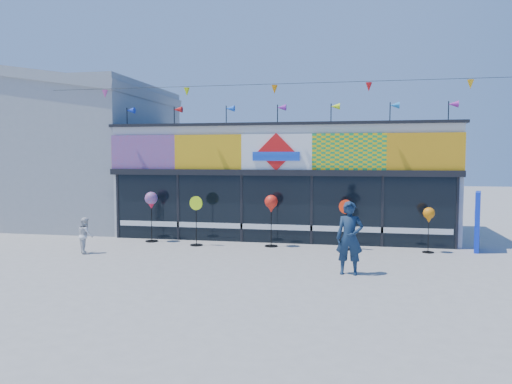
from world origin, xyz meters
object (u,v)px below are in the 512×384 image
(spinner_4, at_px, (429,216))
(spinner_1, at_px, (196,220))
(adult_man, at_px, (350,238))
(spinner_3, at_px, (345,223))
(spinner_0, at_px, (151,202))
(spinner_2, at_px, (271,205))
(child, at_px, (85,235))
(blue_sign, at_px, (477,221))

(spinner_4, bearing_deg, spinner_1, -178.36)
(adult_man, bearing_deg, spinner_3, 95.26)
(spinner_0, bearing_deg, spinner_2, -1.66)
(spinner_3, distance_m, child, 8.05)
(spinner_1, distance_m, spinner_3, 4.86)
(spinner_2, bearing_deg, child, -157.65)
(spinner_2, height_order, adult_man, adult_man)
(spinner_0, relative_size, child, 1.58)
(spinner_1, relative_size, adult_man, 0.90)
(blue_sign, distance_m, adult_man, 5.50)
(spinner_1, height_order, adult_man, adult_man)
(spinner_2, bearing_deg, adult_man, -53.38)
(spinner_4, distance_m, child, 10.49)
(blue_sign, bearing_deg, adult_man, -120.82)
(spinner_3, bearing_deg, spinner_0, 178.25)
(spinner_1, relative_size, spinner_4, 1.17)
(spinner_0, relative_size, adult_man, 0.95)
(adult_man, xyz_separation_m, child, (-7.93, 1.24, -0.37))
(adult_man, bearing_deg, spinner_4, 57.56)
(spinner_1, distance_m, spinner_4, 7.36)
(spinner_1, bearing_deg, spinner_0, 166.43)
(spinner_2, relative_size, spinner_3, 1.07)
(blue_sign, distance_m, spinner_2, 6.44)
(spinner_2, bearing_deg, spinner_1, -173.02)
(spinner_3, bearing_deg, spinner_1, -177.39)
(spinner_1, bearing_deg, spinner_3, 2.61)
(child, bearing_deg, spinner_1, -96.37)
(child, bearing_deg, blue_sign, -116.79)
(blue_sign, relative_size, child, 1.69)
(blue_sign, distance_m, spinner_1, 8.91)
(spinner_0, height_order, spinner_4, spinner_0)
(spinner_2, xyz_separation_m, adult_man, (2.56, -3.44, -0.44))
(adult_man, bearing_deg, spinner_1, 150.35)
(spinner_1, height_order, spinner_4, spinner_1)
(spinner_3, bearing_deg, adult_man, -87.14)
(blue_sign, height_order, spinner_2, blue_sign)
(spinner_1, distance_m, spinner_2, 2.53)
(spinner_1, relative_size, spinner_2, 0.97)
(blue_sign, height_order, child, blue_sign)
(spinner_3, relative_size, adult_man, 0.87)
(spinner_1, relative_size, child, 1.49)
(spinner_2, height_order, spinner_4, spinner_2)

